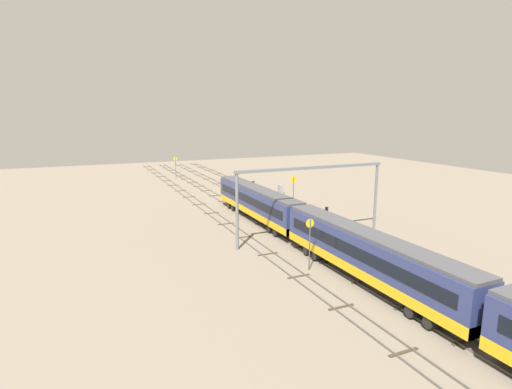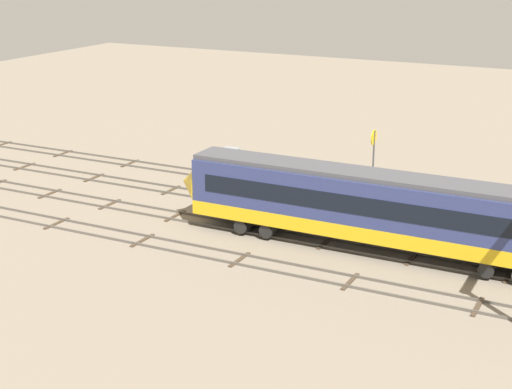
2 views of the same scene
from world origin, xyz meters
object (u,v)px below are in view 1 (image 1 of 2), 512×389
Objects in this scene: train at (362,254)px; relay_cabinet at (281,189)px; speed_sign_mid_trackside at (310,238)px; signal_light_trackside_approach at (326,220)px; speed_sign_far_trackside at (176,165)px; overhead_gantry at (312,184)px; speed_sign_near_foreground at (293,188)px; signal_light_trackside_departure at (253,190)px.

relay_cabinet is (41.02, -12.65, -1.80)m from train.
signal_light_trackside_approach is (6.48, -6.25, -0.43)m from speed_sign_mid_trackside.
signal_light_trackside_approach is (10.77, -3.19, 0.33)m from train.
speed_sign_mid_trackside is 64.07m from speed_sign_far_trackside.
overhead_gantry is 3.59× the size of speed_sign_near_foreground.
speed_sign_near_foreground reaches higher than train.
signal_light_trackside_approach is 1.05× the size of signal_light_trackside_departure.
train is 14.04m from overhead_gantry.
speed_sign_mid_trackside reaches higher than speed_sign_far_trackside.
overhead_gantry is at bearing -11.04° from train.
speed_sign_near_foreground is 1.25× the size of signal_light_trackside_approach.
train is at bearing -178.38° from speed_sign_far_trackside.
signal_light_trackside_departure reaches higher than relay_cabinet.
speed_sign_mid_trackside reaches higher than signal_light_trackside_approach.
train reaches higher than relay_cabinet.
train is at bearing 168.96° from overhead_gantry.
signal_light_trackside_approach is 31.77m from relay_cabinet.
speed_sign_mid_trackside is 1.22× the size of signal_light_trackside_departure.
relay_cabinet is at bearing -23.16° from speed_sign_mid_trackside.
train is at bearing 164.01° from speed_sign_near_foreground.
relay_cabinet is (27.92, -10.10, -6.13)m from overhead_gantry.
speed_sign_far_trackside reaches higher than train.
signal_light_trackside_departure is at bearing 131.08° from relay_cabinet.
speed_sign_near_foreground is at bearing -140.78° from signal_light_trackside_departure.
speed_sign_far_trackside reaches higher than signal_light_trackside_approach.
speed_sign_near_foreground is 42.33m from speed_sign_far_trackside.
speed_sign_mid_trackside is at bearing 156.84° from relay_cabinet.
overhead_gantry is at bearing 15.08° from signal_light_trackside_approach.
speed_sign_near_foreground reaches higher than signal_light_trackside_approach.
speed_sign_mid_trackside is 3.11× the size of relay_cabinet.
speed_sign_far_trackside is at bearing 5.09° from signal_light_trackside_approach.
relay_cabinet is (13.87, -4.87, -2.96)m from speed_sign_near_foreground.
speed_sign_near_foreground is at bearing -25.37° from speed_sign_mid_trackside.
signal_light_trackside_departure is 12.71m from relay_cabinet.
speed_sign_near_foreground is 1.07× the size of speed_sign_mid_trackside.
overhead_gantry is at bearing 159.60° from speed_sign_near_foreground.
speed_sign_near_foreground is at bearing -20.40° from overhead_gantry.
signal_light_trackside_approach reaches higher than signal_light_trackside_departure.
speed_sign_mid_trackside reaches higher than train.
relay_cabinet is (-27.33, -14.59, -2.53)m from speed_sign_far_trackside.
speed_sign_mid_trackside is 1.02× the size of speed_sign_far_trackside.
speed_sign_mid_trackside is at bearing 154.63° from speed_sign_near_foreground.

